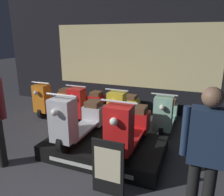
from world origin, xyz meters
TOP-DOWN VIEW (x-y plane):
  - ground_plane at (0.00, 0.00)m, footprint 30.00×30.00m
  - shop_wall_back at (0.00, 3.70)m, footprint 8.41×0.09m
  - display_platform at (0.31, 1.07)m, footprint 2.09×1.27m
  - scooter_display_left at (-0.16, 1.01)m, footprint 0.53×1.54m
  - scooter_display_right at (0.78, 1.01)m, footprint 0.53×1.54m
  - scooter_backrow_0 at (-1.94, 2.66)m, footprint 0.53×1.54m
  - scooter_backrow_1 at (-0.91, 2.66)m, footprint 0.53×1.54m
  - scooter_backrow_2 at (0.12, 2.66)m, footprint 0.53×1.54m
  - scooter_backrow_3 at (1.16, 2.66)m, footprint 0.53×1.54m
  - person_right_browsing at (1.91, 0.12)m, footprint 0.53×0.21m
  - price_sign_board at (0.76, 0.15)m, footprint 0.45×0.04m

SIDE VIEW (x-z plane):
  - ground_plane at x=0.00m, z-range 0.00..0.00m
  - display_platform at x=0.31m, z-range 0.00..0.27m
  - scooter_backrow_0 at x=-1.94m, z-range -0.11..0.86m
  - scooter_backrow_1 at x=-0.91m, z-range -0.11..0.86m
  - scooter_backrow_2 at x=0.12m, z-range -0.11..0.86m
  - scooter_backrow_3 at x=1.16m, z-range -0.11..0.86m
  - price_sign_board at x=0.76m, z-range 0.00..0.81m
  - scooter_display_left at x=-0.16m, z-range 0.17..1.13m
  - scooter_display_right at x=0.78m, z-range 0.17..1.13m
  - person_right_browsing at x=1.91m, z-range 0.12..1.74m
  - shop_wall_back at x=0.00m, z-range 0.00..3.20m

